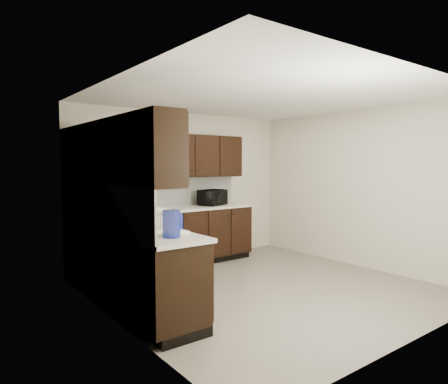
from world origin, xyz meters
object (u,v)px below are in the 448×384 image
object	(u,v)px
sink	(148,236)
blue_pitcher	(171,224)
microwave	(212,197)
toaster_oven	(86,207)
storage_bin	(142,218)

from	to	relation	value
sink	blue_pitcher	xyz separation A→B (m)	(0.01, -0.49, 0.19)
microwave	toaster_oven	size ratio (longest dim) A/B	1.49
sink	toaster_oven	size ratio (longest dim) A/B	2.58
microwave	toaster_oven	distance (m)	2.12
sink	microwave	bearing A→B (deg)	39.60
sink	microwave	distance (m)	2.66
blue_pitcher	toaster_oven	bearing A→B (deg)	113.12
microwave	storage_bin	size ratio (longest dim) A/B	0.97
toaster_oven	sink	bearing A→B (deg)	-102.42
microwave	toaster_oven	bearing A→B (deg)	157.54
microwave	blue_pitcher	bearing A→B (deg)	-153.66
toaster_oven	blue_pitcher	distance (m)	2.25
microwave	storage_bin	world-z (taller)	microwave
blue_pitcher	microwave	bearing A→B (deg)	68.12
storage_bin	microwave	bearing A→B (deg)	35.94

